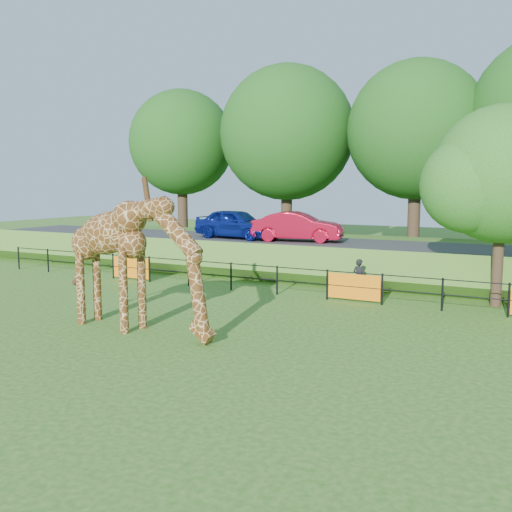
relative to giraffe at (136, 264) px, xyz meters
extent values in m
plane|color=#2B5B16|center=(1.18, -1.31, -1.92)|extent=(90.00, 90.00, 0.00)
cube|color=#2B5B16|center=(1.18, 14.19, -1.27)|extent=(40.00, 9.00, 1.30)
cube|color=#313033|center=(1.18, 12.69, -0.56)|extent=(40.00, 5.00, 0.12)
imported|color=navy|center=(-3.86, 12.45, 0.24)|extent=(4.54, 2.28, 1.49)
imported|color=#B30C27|center=(-0.51, 12.51, 0.20)|extent=(4.47, 2.28, 1.40)
imported|color=black|center=(4.00, 7.83, -1.22)|extent=(0.58, 0.46, 1.40)
cylinder|color=#362818|center=(8.68, 8.29, -0.32)|extent=(0.36, 0.36, 3.20)
sphere|color=#1F5E1A|center=(8.68, 8.29, 2.54)|extent=(4.60, 4.60, 4.60)
sphere|color=#1F5E1A|center=(7.76, 7.60, 2.20)|extent=(3.22, 3.22, 3.22)
cylinder|color=#362818|center=(-12.82, 20.69, 0.58)|extent=(0.70, 0.70, 5.00)
sphere|color=#194913|center=(-12.82, 20.69, 5.06)|extent=(7.20, 7.20, 7.20)
cylinder|color=#362818|center=(-4.82, 20.69, 0.58)|extent=(0.70, 0.70, 5.00)
sphere|color=#194913|center=(-4.82, 20.69, 5.39)|extent=(8.40, 8.40, 8.40)
cylinder|color=#362818|center=(3.18, 20.69, 0.58)|extent=(0.70, 0.70, 5.00)
sphere|color=#194913|center=(3.18, 20.69, 5.22)|extent=(7.80, 7.80, 7.80)
camera|label=1|loc=(10.25, -12.42, 2.23)|focal=40.00mm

